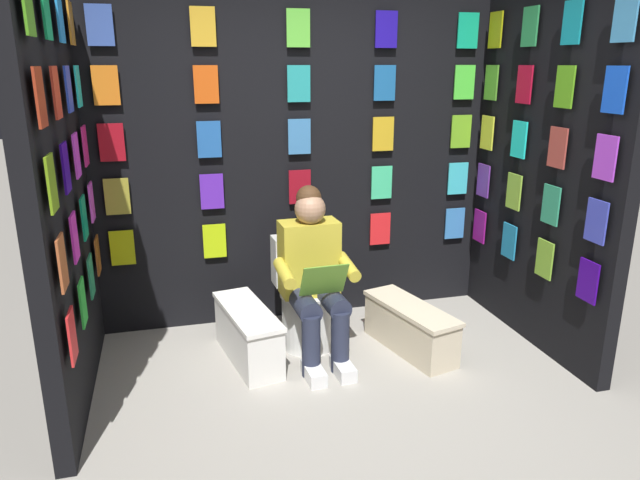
# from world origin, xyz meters

# --- Properties ---
(ground_plane) EXTENTS (30.00, 30.00, 0.00)m
(ground_plane) POSITION_xyz_m (0.00, 0.00, 0.00)
(ground_plane) COLOR #9E998E
(display_wall_back) EXTENTS (3.14, 0.14, 2.45)m
(display_wall_back) POSITION_xyz_m (0.00, -1.70, 1.23)
(display_wall_back) COLOR black
(display_wall_back) RESTS_ON ground
(display_wall_left) EXTENTS (0.14, 1.65, 2.45)m
(display_wall_left) POSITION_xyz_m (-1.57, -0.83, 1.23)
(display_wall_left) COLOR black
(display_wall_left) RESTS_ON ground
(display_wall_right) EXTENTS (0.14, 1.65, 2.45)m
(display_wall_right) POSITION_xyz_m (1.57, -0.83, 1.23)
(display_wall_right) COLOR black
(display_wall_right) RESTS_ON ground
(toilet) EXTENTS (0.41, 0.56, 0.77)m
(toilet) POSITION_xyz_m (0.07, -1.15, 0.33)
(toilet) COLOR white
(toilet) RESTS_ON ground
(person_reading) EXTENTS (0.54, 0.69, 1.19)m
(person_reading) POSITION_xyz_m (0.06, -0.93, 0.60)
(person_reading) COLOR gold
(person_reading) RESTS_ON ground
(comic_longbox_near) EXTENTS (0.40, 0.83, 0.38)m
(comic_longbox_near) POSITION_xyz_m (0.52, -0.98, 0.19)
(comic_longbox_near) COLOR white
(comic_longbox_near) RESTS_ON ground
(comic_longbox_far) EXTENTS (0.46, 0.86, 0.34)m
(comic_longbox_far) POSITION_xyz_m (-0.62, -0.84, 0.17)
(comic_longbox_far) COLOR beige
(comic_longbox_far) RESTS_ON ground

